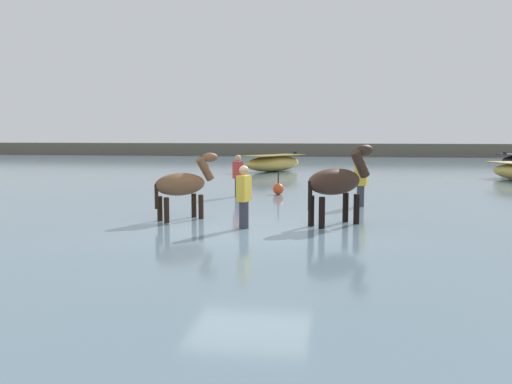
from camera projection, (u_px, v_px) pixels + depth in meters
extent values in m
plane|color=gray|center=(250.00, 244.00, 11.21)|extent=(120.00, 120.00, 0.00)
cube|color=slate|center=(291.00, 189.00, 21.03)|extent=(90.00, 90.00, 0.31)
ellipsoid|color=#382319|center=(335.00, 182.00, 11.61)|extent=(1.38, 1.34, 0.57)
cylinder|color=black|center=(345.00, 214.00, 12.11)|extent=(0.13, 0.13, 0.97)
cylinder|color=black|center=(356.00, 216.00, 11.83)|extent=(0.13, 0.13, 0.97)
cylinder|color=black|center=(311.00, 218.00, 11.55)|extent=(0.13, 0.13, 0.97)
cylinder|color=black|center=(322.00, 220.00, 11.27)|extent=(0.13, 0.13, 0.97)
cylinder|color=#382319|center=(360.00, 164.00, 11.99)|extent=(0.54, 0.52, 0.66)
ellipsoid|color=#382319|center=(365.00, 150.00, 12.04)|extent=(0.50, 0.48, 0.25)
cylinder|color=black|center=(310.00, 196.00, 11.26)|extent=(0.09, 0.09, 0.61)
ellipsoid|color=brown|center=(180.00, 184.00, 12.33)|extent=(1.20, 1.25, 0.52)
cylinder|color=black|center=(194.00, 212.00, 12.81)|extent=(0.12, 0.12, 0.88)
cylinder|color=black|center=(201.00, 213.00, 12.56)|extent=(0.12, 0.12, 0.88)
cylinder|color=black|center=(160.00, 215.00, 12.25)|extent=(0.12, 0.12, 0.88)
cylinder|color=black|center=(167.00, 217.00, 12.01)|extent=(0.12, 0.12, 0.88)
cylinder|color=brown|center=(205.00, 169.00, 12.72)|extent=(0.47, 0.49, 0.59)
ellipsoid|color=brown|center=(210.00, 157.00, 12.77)|extent=(0.44, 0.45, 0.22)
cylinder|color=black|center=(156.00, 197.00, 11.98)|extent=(0.08, 0.08, 0.55)
ellipsoid|color=gold|center=(273.00, 164.00, 28.63)|extent=(3.42, 4.30, 0.83)
cube|color=olive|center=(273.00, 155.00, 28.58)|extent=(3.28, 4.13, 0.04)
cube|color=black|center=(295.00, 153.00, 30.08)|extent=(0.20, 0.19, 0.18)
cube|color=black|center=(505.00, 153.00, 32.48)|extent=(0.19, 0.20, 0.18)
cylinder|color=#383842|center=(238.00, 192.00, 17.07)|extent=(0.20, 0.20, 0.88)
cube|color=red|center=(238.00, 170.00, 17.00)|extent=(0.37, 0.37, 0.54)
sphere|color=tan|center=(238.00, 158.00, 16.96)|extent=(0.20, 0.20, 0.20)
cylinder|color=#383842|center=(360.00, 202.00, 14.73)|extent=(0.20, 0.20, 0.88)
cube|color=gold|center=(361.00, 176.00, 14.65)|extent=(0.36, 0.28, 0.54)
sphere|color=#A37556|center=(361.00, 162.00, 14.61)|extent=(0.20, 0.20, 0.20)
cylinder|color=#383842|center=(244.00, 222.00, 11.29)|extent=(0.20, 0.20, 0.88)
cube|color=gold|center=(244.00, 188.00, 11.22)|extent=(0.29, 0.37, 0.54)
sphere|color=tan|center=(244.00, 170.00, 11.18)|extent=(0.20, 0.20, 0.20)
sphere|color=#E54C1E|center=(278.00, 189.00, 17.66)|extent=(0.36, 0.36, 0.36)
cylinder|color=black|center=(278.00, 176.00, 17.61)|extent=(0.04, 0.04, 0.47)
cube|color=#605B4C|center=(318.00, 151.00, 49.29)|extent=(80.00, 2.40, 1.45)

